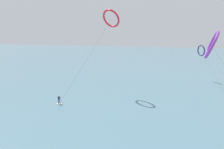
{
  "coord_description": "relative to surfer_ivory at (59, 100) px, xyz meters",
  "views": [
    {
      "loc": [
        6.88,
        -2.33,
        13.37
      ],
      "look_at": [
        0.0,
        21.04,
        8.42
      ],
      "focal_mm": 32.42,
      "sensor_mm": 36.0,
      "label": 1
    }
  ],
  "objects": [
    {
      "name": "sea_water",
      "position": [
        13.32,
        75.78,
        -0.78
      ],
      "size": [
        400.0,
        200.0,
        0.08
      ],
      "primitive_type": "cube",
      "color": "slate",
      "rests_on": "ground"
    },
    {
      "name": "kite_violet",
      "position": [
        25.61,
        -0.9,
        10.99
      ],
      "size": [
        6.2,
        26.12,
        13.88
      ],
      "rotation": [
        0.0,
        0.0,
        4.61
      ],
      "color": "purple",
      "rests_on": "ground"
    },
    {
      "name": "surfer_ivory",
      "position": [
        0.0,
        0.0,
        0.0
      ],
      "size": [
        1.4,
        0.64,
        1.7
      ],
      "rotation": [
        0.0,
        0.0,
        0.29
      ],
      "color": "silver",
      "rests_on": "ground"
    },
    {
      "name": "kite_crimson",
      "position": [
        7.15,
        10.98,
        15.78
      ],
      "size": [
        9.58,
        12.89,
        18.57
      ],
      "rotation": [
        0.0,
        0.0,
        2.78
      ],
      "color": "red",
      "rests_on": "ground"
    },
    {
      "name": "kite_navy",
      "position": [
        28.33,
        30.06,
        7.75
      ],
      "size": [
        2.28,
        50.87,
        10.23
      ],
      "rotation": [
        0.0,
        0.0,
        2.08
      ],
      "color": "navy",
      "rests_on": "ground"
    }
  ]
}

